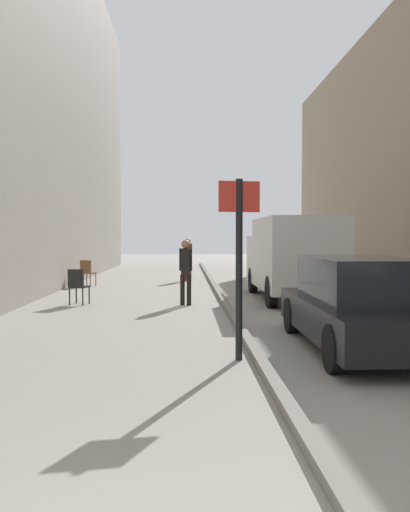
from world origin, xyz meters
TOP-DOWN VIEW (x-y plane):
  - ground_plane at (0.00, 12.00)m, footprint 80.00×80.00m
  - kerb_strip at (1.58, 12.00)m, footprint 0.16×40.00m
  - pedestrian_main_foreground at (0.66, 19.37)m, footprint 0.34×0.23m
  - pedestrian_mid_block at (0.56, 11.84)m, footprint 0.34×0.22m
  - delivery_van at (3.60, 13.01)m, footprint 2.01×5.04m
  - parked_car at (3.33, 6.52)m, footprint 1.88×4.22m
  - street_sign_post at (1.32, 5.87)m, footprint 0.60×0.11m
  - cafe_chair_near_window at (-2.99, 17.22)m, footprint 0.57×0.57m
  - cafe_chair_by_doorway at (-2.26, 12.03)m, footprint 0.54×0.54m

SIDE VIEW (x-z plane):
  - ground_plane at x=0.00m, z-range 0.00..0.00m
  - kerb_strip at x=1.58m, z-range 0.00..0.12m
  - cafe_chair_near_window at x=-2.99m, z-range 0.08..1.02m
  - cafe_chair_by_doorway at x=-2.26m, z-range 0.08..1.02m
  - parked_car at x=3.33m, z-range -0.01..1.44m
  - pedestrian_mid_block at x=0.56m, z-range 0.13..1.83m
  - pedestrian_main_foreground at x=0.66m, z-range 0.13..1.87m
  - delivery_van at x=3.60m, z-range 0.09..2.38m
  - street_sign_post at x=1.32m, z-range 0.25..2.85m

